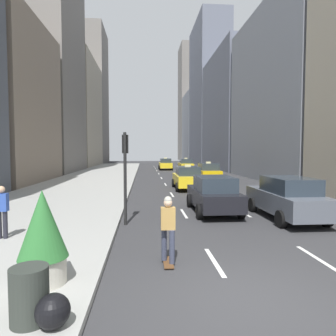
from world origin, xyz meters
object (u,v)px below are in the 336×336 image
at_px(taxi_second, 186,165).
at_px(pedestrian_near_curb, 2,209).
at_px(taxi_fourth, 208,172).
at_px(sedan_silver_behind, 287,198).
at_px(taxi_lead, 187,178).
at_px(taxi_third, 165,164).
at_px(skateboarder, 168,227).
at_px(sedan_black_near, 213,194).
at_px(traffic_light_pole, 125,163).
at_px(planter_with_shrub, 43,236).
at_px(trash_can, 29,295).

height_order(taxi_second, pedestrian_near_curb, taxi_second).
height_order(taxi_fourth, sedan_silver_behind, taxi_fourth).
bearing_deg(taxi_lead, taxi_third, 90.00).
height_order(taxi_third, sedan_silver_behind, taxi_third).
bearing_deg(skateboarder, sedan_black_near, 67.06).
bearing_deg(traffic_light_pole, skateboarder, -72.73).
distance_m(taxi_fourth, pedestrian_near_curb, 21.09).
height_order(taxi_second, taxi_fourth, same).
relative_size(taxi_lead, sedan_black_near, 1.00).
xyz_separation_m(pedestrian_near_curb, traffic_light_pole, (3.69, 2.14, 1.34)).
height_order(skateboarder, pedestrian_near_curb, pedestrian_near_curb).
height_order(taxi_second, sedan_silver_behind, taxi_second).
xyz_separation_m(taxi_fourth, skateboarder, (-5.42, -20.48, 0.08)).
relative_size(skateboarder, planter_with_shrub, 0.89).
distance_m(taxi_second, pedestrian_near_curb, 35.12).
bearing_deg(trash_can, skateboarder, 47.62).
bearing_deg(planter_with_shrub, pedestrian_near_curb, 124.83).
bearing_deg(taxi_third, sedan_black_near, -90.00).
bearing_deg(traffic_light_pole, taxi_second, 77.87).
bearing_deg(sedan_silver_behind, taxi_third, 94.81).
distance_m(taxi_second, taxi_fourth, 15.21).
relative_size(taxi_second, pedestrian_near_curb, 2.67).
bearing_deg(sedan_black_near, traffic_light_pole, -154.38).
bearing_deg(taxi_second, taxi_third, 141.37).
relative_size(planter_with_shrub, traffic_light_pole, 0.54).
xyz_separation_m(trash_can, planter_with_shrub, (-0.25, 1.42, 0.55)).
distance_m(taxi_second, trash_can, 39.13).
relative_size(taxi_lead, trash_can, 4.89).
bearing_deg(sedan_silver_behind, traffic_light_pole, -176.70).
height_order(skateboarder, traffic_light_pole, traffic_light_pole).
xyz_separation_m(planter_with_shrub, traffic_light_pole, (1.33, 5.52, 1.26)).
bearing_deg(planter_with_shrub, traffic_light_pole, 76.41).
relative_size(sedan_black_near, trash_can, 4.90).
height_order(sedan_silver_behind, trash_can, sedan_silver_behind).
distance_m(planter_with_shrub, traffic_light_pole, 5.82).
bearing_deg(skateboarder, sedan_silver_behind, 40.81).
distance_m(taxi_fourth, skateboarder, 21.18).
distance_m(sedan_black_near, traffic_light_pole, 4.64).
xyz_separation_m(sedan_black_near, pedestrian_near_curb, (-7.64, -4.04, 0.20)).
xyz_separation_m(taxi_third, pedestrian_near_curb, (-7.64, -35.77, 0.19)).
relative_size(taxi_third, skateboarder, 2.52).
relative_size(taxi_fourth, pedestrian_near_curb, 2.67).
bearing_deg(taxi_lead, taxi_fourth, 64.26).
height_order(skateboarder, planter_with_shrub, planter_with_shrub).
bearing_deg(taxi_second, planter_with_shrub, -102.35).
height_order(trash_can, pedestrian_near_curb, pedestrian_near_curb).
bearing_deg(trash_can, planter_with_shrub, 99.79).
bearing_deg(skateboarder, taxi_lead, 79.89).
xyz_separation_m(taxi_lead, traffic_light_pole, (-3.95, -10.38, 1.53)).
bearing_deg(pedestrian_near_curb, sedan_silver_behind, 13.63).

